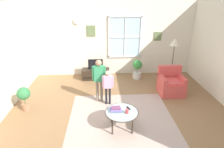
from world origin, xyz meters
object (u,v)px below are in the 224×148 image
at_px(coffee_table, 122,113).
at_px(person_green_shirt, 99,76).
at_px(remote_near_books, 128,108).
at_px(potted_plant_corner, 24,96).
at_px(cup, 127,111).
at_px(television, 95,64).
at_px(potted_plant_by_window, 137,68).
at_px(armchair, 171,84).
at_px(floor_lamp, 174,47).
at_px(tv_stand, 96,74).
at_px(person_pink_shirt, 108,84).
at_px(book_stack, 116,109).

xyz_separation_m(coffee_table, person_green_shirt, (-0.54, 1.29, 0.40)).
distance_m(remote_near_books, person_green_shirt, 1.42).
bearing_deg(potted_plant_corner, cup, -19.82).
relative_size(television, potted_plant_by_window, 0.74).
distance_m(armchair, remote_near_books, 2.24).
relative_size(potted_plant_by_window, floor_lamp, 0.44).
bearing_deg(television, person_green_shirt, -84.68).
bearing_deg(tv_stand, armchair, -27.47).
relative_size(tv_stand, television, 1.88).
relative_size(tv_stand, potted_plant_by_window, 1.40).
relative_size(television, remote_near_books, 3.95).
height_order(television, cup, television).
xyz_separation_m(cup, potted_plant_by_window, (0.78, 3.00, -0.09)).
distance_m(tv_stand, person_green_shirt, 1.80).
bearing_deg(tv_stand, floor_lamp, -15.93).
xyz_separation_m(television, remote_near_books, (0.88, -2.85, -0.14)).
bearing_deg(remote_near_books, person_pink_shirt, 115.47).
height_order(cup, person_green_shirt, person_green_shirt).
xyz_separation_m(armchair, person_green_shirt, (-2.33, -0.39, 0.50)).
relative_size(tv_stand, coffee_table, 1.30).
xyz_separation_m(television, person_pink_shirt, (0.41, -1.87, 0.07)).
distance_m(remote_near_books, person_pink_shirt, 1.10).
distance_m(tv_stand, floor_lamp, 3.02).
bearing_deg(coffee_table, person_pink_shirt, 104.60).
height_order(tv_stand, potted_plant_by_window, potted_plant_by_window).
distance_m(person_pink_shirt, potted_plant_corner, 2.34).
height_order(coffee_table, potted_plant_by_window, potted_plant_by_window).
bearing_deg(person_green_shirt, person_pink_shirt, -36.72).
relative_size(television, potted_plant_corner, 0.80).
bearing_deg(potted_plant_by_window, remote_near_books, -104.38).
bearing_deg(television, floor_lamp, -15.87).
xyz_separation_m(book_stack, floor_lamp, (2.10, 2.17, 0.92)).
distance_m(coffee_table, potted_plant_by_window, 3.08).
height_order(coffee_table, floor_lamp, floor_lamp).
bearing_deg(person_pink_shirt, television, 102.37).
distance_m(television, remote_near_books, 2.98).
relative_size(coffee_table, remote_near_books, 5.74).
relative_size(television, cup, 5.49).
bearing_deg(book_stack, floor_lamp, 45.94).
bearing_deg(potted_plant_by_window, television, 178.90).
relative_size(armchair, person_pink_shirt, 0.82).
height_order(television, floor_lamp, floor_lamp).
distance_m(television, person_pink_shirt, 1.91).
xyz_separation_m(person_green_shirt, potted_plant_by_window, (1.44, 1.65, -0.42)).
height_order(tv_stand, armchair, armchair).
bearing_deg(remote_near_books, tv_stand, 107.09).
bearing_deg(tv_stand, person_green_shirt, -84.69).
relative_size(person_green_shirt, potted_plant_by_window, 1.79).
height_order(tv_stand, cup, cup).
relative_size(cup, potted_plant_corner, 0.15).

